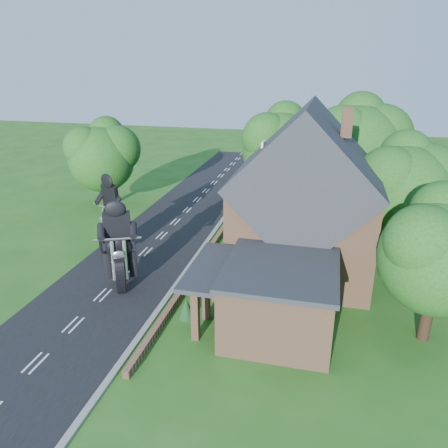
% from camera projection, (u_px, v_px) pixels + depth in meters
% --- Properties ---
extents(ground, '(120.00, 120.00, 0.00)m').
position_uv_depth(ground, '(103.00, 295.00, 24.55)').
color(ground, '#245919').
rests_on(ground, ground).
extents(road, '(7.00, 80.00, 0.02)m').
position_uv_depth(road, '(103.00, 295.00, 24.55)').
color(road, black).
rests_on(road, ground).
extents(kerb, '(0.30, 80.00, 0.12)m').
position_uv_depth(kerb, '(164.00, 303.00, 23.71)').
color(kerb, gray).
rests_on(kerb, ground).
extents(garden_wall, '(0.30, 22.00, 0.40)m').
position_uv_depth(garden_wall, '(201.00, 262.00, 28.05)').
color(garden_wall, '#8F6449').
rests_on(garden_wall, ground).
extents(house, '(9.54, 8.64, 10.24)m').
position_uv_depth(house, '(304.00, 204.00, 26.07)').
color(house, '#8F6449').
rests_on(house, ground).
extents(annex, '(7.05, 5.94, 3.44)m').
position_uv_depth(annex, '(277.00, 297.00, 20.98)').
color(annex, '#8F6449').
rests_on(annex, ground).
extents(tree_annex_side, '(5.64, 5.20, 7.48)m').
position_uv_depth(tree_annex_side, '(448.00, 249.00, 19.12)').
color(tree_annex_side, black).
rests_on(tree_annex_side, ground).
extents(tree_house_right, '(6.51, 6.00, 8.40)m').
position_uv_depth(tree_house_right, '(410.00, 185.00, 26.76)').
color(tree_house_right, black).
rests_on(tree_house_right, ground).
extents(tree_behind_house, '(7.81, 7.20, 10.08)m').
position_uv_depth(tree_behind_house, '(363.00, 144.00, 33.76)').
color(tree_behind_house, black).
rests_on(tree_behind_house, ground).
extents(tree_behind_left, '(6.94, 6.40, 9.16)m').
position_uv_depth(tree_behind_left, '(287.00, 144.00, 36.17)').
color(tree_behind_left, black).
rests_on(tree_behind_left, ground).
extents(tree_far_road, '(6.08, 5.60, 7.84)m').
position_uv_depth(tree_far_road, '(105.00, 153.00, 37.12)').
color(tree_far_road, black).
rests_on(tree_far_road, ground).
extents(shrub_a, '(0.90, 0.90, 1.10)m').
position_uv_depth(shrub_a, '(186.00, 308.00, 22.26)').
color(shrub_a, '#103318').
rests_on(shrub_a, ground).
extents(shrub_b, '(0.90, 0.90, 1.10)m').
position_uv_depth(shrub_b, '(201.00, 285.00, 24.53)').
color(shrub_b, '#103318').
rests_on(shrub_b, ground).
extents(shrub_c, '(0.90, 0.90, 1.10)m').
position_uv_depth(shrub_c, '(212.00, 266.00, 26.79)').
color(shrub_c, '#103318').
rests_on(shrub_c, ground).
extents(shrub_d, '(0.90, 0.90, 1.10)m').
position_uv_depth(shrub_d, '(231.00, 235.00, 31.32)').
color(shrub_d, '#103318').
rests_on(shrub_d, ground).
extents(shrub_e, '(0.90, 0.90, 1.10)m').
position_uv_depth(shrub_e, '(238.00, 223.00, 33.58)').
color(shrub_e, '#103318').
rests_on(shrub_e, ground).
extents(shrub_f, '(0.90, 0.90, 1.10)m').
position_uv_depth(shrub_f, '(244.00, 213.00, 35.85)').
color(shrub_f, '#103318').
rests_on(shrub_f, ground).
extents(motorcycle_lead, '(1.08, 1.75, 1.60)m').
position_uv_depth(motorcycle_lead, '(122.00, 275.00, 25.15)').
color(motorcycle_lead, black).
rests_on(motorcycle_lead, ground).
extents(motorcycle_follow, '(1.22, 1.80, 1.67)m').
position_uv_depth(motorcycle_follow, '(115.00, 241.00, 29.66)').
color(motorcycle_follow, black).
rests_on(motorcycle_follow, ground).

